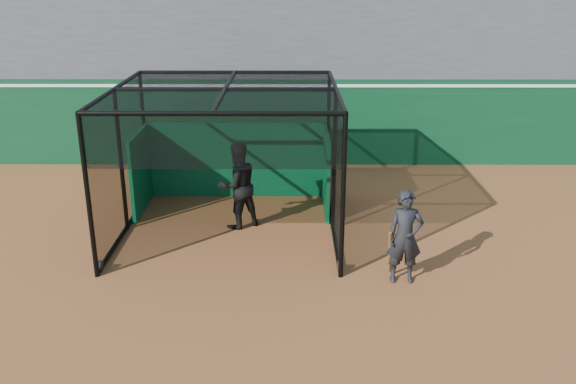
{
  "coord_description": "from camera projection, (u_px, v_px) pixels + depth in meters",
  "views": [
    {
      "loc": [
        0.5,
        -9.03,
        5.39
      ],
      "look_at": [
        0.46,
        2.0,
        1.4
      ],
      "focal_mm": 38.0,
      "sensor_mm": 36.0,
      "label": 1
    }
  ],
  "objects": [
    {
      "name": "ground",
      "position": [
        260.0,
        310.0,
        10.33
      ],
      "size": [
        120.0,
        120.0,
        0.0
      ],
      "primitive_type": "plane",
      "color": "brown",
      "rests_on": "ground"
    },
    {
      "name": "outfield_wall",
      "position": [
        273.0,
        120.0,
        17.88
      ],
      "size": [
        50.0,
        0.5,
        2.5
      ],
      "color": "#0A391C",
      "rests_on": "ground"
    },
    {
      "name": "grandstand",
      "position": [
        275.0,
        1.0,
        20.35
      ],
      "size": [
        50.0,
        7.85,
        8.95
      ],
      "color": "#4C4C4F",
      "rests_on": "ground"
    },
    {
      "name": "batting_cage",
      "position": [
        228.0,
        162.0,
        13.06
      ],
      "size": [
        4.67,
        4.61,
        3.12
      ],
      "color": "black",
      "rests_on": "ground"
    },
    {
      "name": "batter",
      "position": [
        238.0,
        185.0,
        13.4
      ],
      "size": [
        1.19,
        1.13,
        1.94
      ],
      "primitive_type": "imported",
      "rotation": [
        0.0,
        0.0,
        3.7
      ],
      "color": "black",
      "rests_on": "ground"
    },
    {
      "name": "on_deck_player",
      "position": [
        405.0,
        237.0,
        11.0
      ],
      "size": [
        0.65,
        0.44,
        1.76
      ],
      "color": "black",
      "rests_on": "ground"
    }
  ]
}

